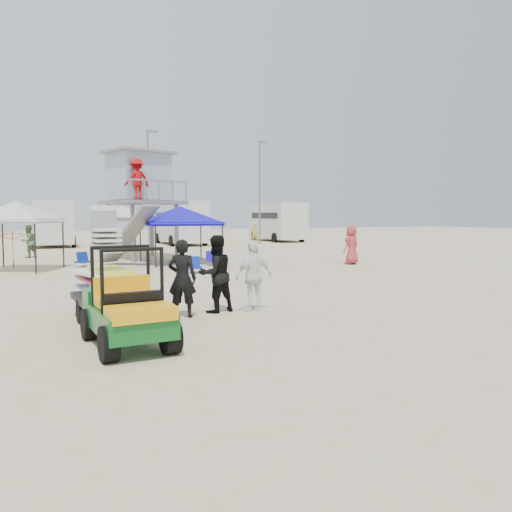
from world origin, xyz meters
name	(u,v)px	position (x,y,z in m)	size (l,w,h in m)	color
ground	(300,346)	(0.00, 0.00, 0.00)	(140.00, 140.00, 0.00)	beige
utility_cart	(126,301)	(-2.70, 1.14, 0.78)	(1.27, 2.28, 1.67)	#0E591D
surf_trailer	(108,280)	(-2.69, 3.47, 0.87)	(1.46, 2.47, 2.14)	black
man_left	(182,278)	(-1.18, 3.17, 0.85)	(0.62, 0.41, 1.71)	black
man_mid	(215,274)	(-0.33, 3.42, 0.89)	(0.86, 0.67, 1.77)	black
man_right	(254,276)	(0.52, 3.17, 0.82)	(0.96, 0.40, 1.63)	white
lifeguard_tower	(140,181)	(0.79, 18.31, 3.97)	(4.20, 4.20, 5.33)	gray
canopy_blue	(180,209)	(2.01, 15.19, 2.50)	(3.25, 3.25, 3.05)	black
canopy_white_a	(16,205)	(-4.77, 14.84, 2.65)	(3.67, 3.67, 3.20)	black
canopy_white_c	(122,208)	(0.48, 22.20, 2.64)	(3.13, 3.13, 3.19)	black
umbrella_a	(13,250)	(-4.99, 15.80, 0.79)	(1.72, 1.75, 1.58)	red
umbrella_b	(100,243)	(-1.33, 17.13, 0.93)	(2.03, 2.07, 1.86)	yellow
cone_near	(128,278)	(-1.45, 8.63, 0.25)	(0.34, 0.34, 0.50)	#E04407
cone_far	(101,276)	(-2.17, 9.46, 0.25)	(0.34, 0.34, 0.50)	#FC5207
beach_chair_a	(83,259)	(-2.28, 15.39, 0.31)	(0.73, 0.82, 0.64)	#0D2597
beach_chair_b	(194,265)	(1.45, 11.17, 0.31)	(0.64, 0.69, 0.64)	#0D2896
beach_chair_c	(213,258)	(3.08, 13.66, 0.31)	(0.66, 0.72, 0.64)	#1B0FAB
rv_mid_left	(53,221)	(-3.00, 31.49, 1.80)	(2.65, 6.50, 3.25)	silver
rv_mid_right	(180,221)	(6.00, 29.99, 1.80)	(2.64, 7.00, 3.25)	silver
rv_far_right	(277,220)	(15.00, 31.49, 1.80)	(2.64, 6.60, 3.25)	silver
light_pole_left	(148,189)	(3.00, 27.00, 4.00)	(0.14, 0.14, 8.00)	slate
light_pole_right	(260,193)	(12.00, 28.50, 4.00)	(0.14, 0.14, 8.00)	slate
distant_beachgoers	(124,242)	(0.07, 19.04, 0.84)	(19.49, 18.32, 1.76)	#B8343B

